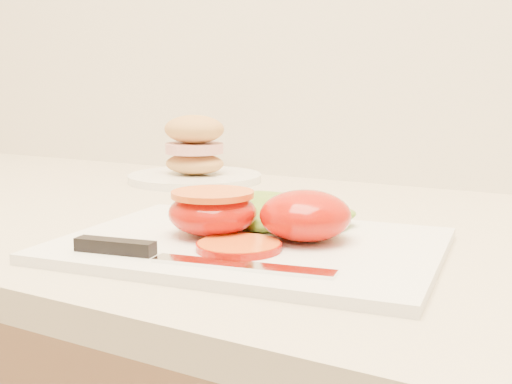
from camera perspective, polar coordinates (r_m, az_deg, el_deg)
The scene contains 8 objects.
cutting_board at distance 0.61m, azimuth -0.47°, elevation -4.75°, with size 0.35×0.25×0.01m, color white.
tomato_half_dome at distance 0.61m, azimuth 4.41°, elevation -2.09°, with size 0.09×0.09×0.05m, color #BE1A00.
tomato_half_cut at distance 0.63m, azimuth -3.87°, elevation -1.70°, with size 0.09×0.09×0.04m.
tomato_slice_0 at distance 0.58m, azimuth -1.53°, elevation -4.83°, with size 0.07×0.07×0.01m, color orange.
lettuce_leaf_0 at distance 0.68m, azimuth 0.77°, elevation -1.74°, with size 0.14×0.09×0.03m, color olive.
lettuce_leaf_1 at distance 0.67m, azimuth 4.42°, elevation -2.08°, with size 0.10×0.08×0.02m, color olive.
knife at distance 0.55m, azimuth -8.32°, elevation -5.44°, with size 0.24×0.06×0.01m.
sandwich_plate at distance 1.04m, azimuth -5.48°, elevation 3.00°, with size 0.22×0.22×0.11m.
Camera 1 is at (-0.15, 1.03, 1.09)m, focal length 45.00 mm.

